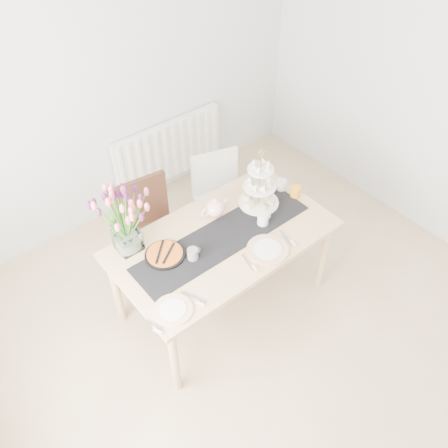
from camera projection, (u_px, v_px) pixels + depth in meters
room_shell at (305, 234)px, 2.65m from camera, size 4.50×4.50×4.50m
radiator at (169, 150)px, 4.69m from camera, size 1.20×0.08×0.60m
dining_table at (223, 245)px, 3.45m from camera, size 1.60×0.90×0.75m
chair_brown at (149, 227)px, 3.75m from camera, size 0.52×0.52×0.95m
chair_white at (219, 193)px, 4.16m from camera, size 0.52×0.52×0.85m
table_runner at (223, 237)px, 3.40m from camera, size 1.40×0.35×0.01m
tulip_vase at (122, 213)px, 3.10m from camera, size 0.61×0.61×0.52m
cake_stand at (259, 191)px, 3.57m from camera, size 0.31×0.31×0.46m
teapot at (215, 208)px, 3.52m from camera, size 0.24×0.20×0.15m
cream_jug at (281, 185)px, 3.76m from camera, size 0.11×0.11×0.09m
tart_tin at (165, 255)px, 3.26m from camera, size 0.28×0.28×0.03m
mug_grey at (193, 254)px, 3.22m from camera, size 0.08×0.08×0.09m
mug_white at (263, 219)px, 3.47m from camera, size 0.09×0.09×0.10m
mug_orange at (295, 192)px, 3.69m from camera, size 0.10×0.10×0.09m
plate_left at (173, 310)px, 2.94m from camera, size 0.33×0.33×0.01m
plate_right at (267, 250)px, 3.30m from camera, size 0.36×0.36×0.02m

